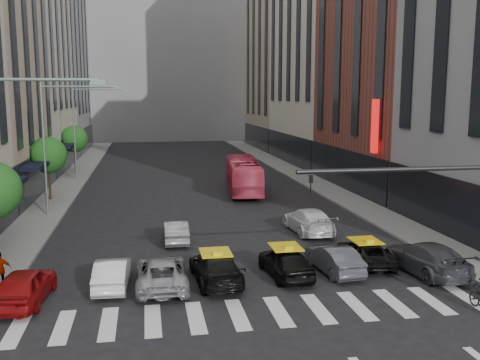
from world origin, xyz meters
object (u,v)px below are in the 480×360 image
streetlamp_far (84,120)px  bus (243,175)px  pedestrian_far (0,270)px  taxi_left (216,268)px  taxi_center (285,262)px  car_red (25,286)px  streetlamp_mid (58,131)px  car_white_front (112,273)px

streetlamp_far → bus: (14.00, -8.72, -4.43)m
bus → pedestrian_far: size_ratio=6.61×
taxi_left → taxi_center: (3.25, 0.20, 0.02)m
car_red → bus: (13.16, 23.17, 0.75)m
streetlamp_far → streetlamp_mid: bearing=-90.0°
streetlamp_mid → taxi_left: size_ratio=1.92×
car_red → bus: 26.65m
taxi_left → bus: bus is taller
taxi_left → taxi_center: size_ratio=1.15×
bus → pedestrian_far: 26.03m
taxi_center → bus: (2.06, 21.90, 0.78)m
streetlamp_far → taxi_center: 33.28m
pedestrian_far → bus: bearing=-140.7°
streetlamp_mid → streetlamp_far: 16.00m
streetlamp_mid → car_red: 16.73m
car_white_front → taxi_center: 7.76m
streetlamp_mid → bus: (14.00, 7.28, -4.43)m
pedestrian_far → car_white_front: bearing=159.5°
car_red → taxi_left: size_ratio=0.91×
car_red → taxi_center: size_ratio=1.04×
streetlamp_mid → car_white_front: bearing=-74.1°
pedestrian_far → streetlamp_far: bearing=-107.8°
streetlamp_mid → streetlamp_far: size_ratio=1.00×
car_white_front → taxi_left: size_ratio=0.83×
bus → pedestrian_far: bus is taller
car_red → streetlamp_mid: bearing=-81.5°
streetlamp_mid → taxi_center: 19.59m
car_red → bus: bus is taller
streetlamp_mid → car_red: (0.84, -15.89, -5.18)m
car_white_front → car_red: bearing=22.5°
taxi_left → pedestrian_far: bearing=-6.3°
car_red → car_white_front: bearing=-154.3°
bus → streetlamp_far: bearing=-26.0°
taxi_center → streetlamp_far: bearing=-74.0°
streetlamp_mid → car_white_front: size_ratio=2.31×
streetlamp_far → taxi_left: size_ratio=1.92×
streetlamp_mid → pedestrian_far: (-0.46, -14.37, -4.95)m
car_red → pedestrian_far: (-1.30, 1.52, 0.23)m
streetlamp_mid → car_white_front: (4.18, -14.66, -5.26)m
streetlamp_far → taxi_left: 32.45m
bus → taxi_center: bearing=90.6°
taxi_left → taxi_center: bearing=-179.8°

